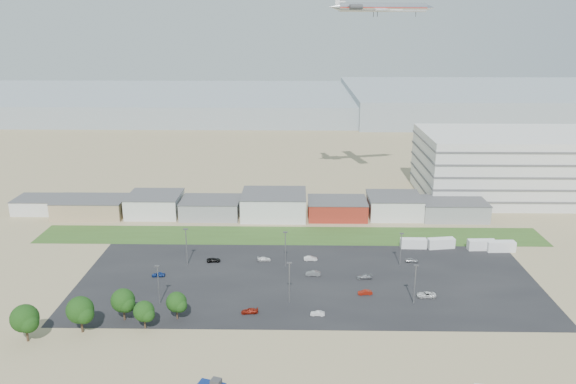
{
  "coord_description": "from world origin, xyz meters",
  "views": [
    {
      "loc": [
        2.09,
        -114.57,
        65.63
      ],
      "look_at": [
        -0.24,
        22.0,
        23.72
      ],
      "focal_mm": 35.0,
      "sensor_mm": 36.0,
      "label": 1
    }
  ],
  "objects_px": {
    "airliner": "(383,7)",
    "parked_car_3": "(250,311)",
    "box_trailer_a": "(413,243)",
    "parked_car_5": "(158,274)",
    "parked_car_13": "(318,313)",
    "parked_car_7": "(313,273)",
    "tree_far_left": "(25,321)",
    "parked_car_6": "(264,259)",
    "parked_car_8": "(412,260)",
    "parked_car_1": "(365,292)",
    "parked_car_9": "(214,260)",
    "parked_car_0": "(426,295)",
    "parked_car_11": "(311,258)",
    "parked_car_12": "(364,277)"
  },
  "relations": [
    {
      "from": "parked_car_13",
      "to": "parked_car_1",
      "type": "bearing_deg",
      "value": 134.9
    },
    {
      "from": "airliner",
      "to": "parked_car_9",
      "type": "height_order",
      "value": "airliner"
    },
    {
      "from": "parked_car_5",
      "to": "parked_car_12",
      "type": "distance_m",
      "value": 54.99
    },
    {
      "from": "airliner",
      "to": "parked_car_9",
      "type": "xyz_separation_m",
      "value": [
        -53.51,
        -62.26,
        -69.46
      ]
    },
    {
      "from": "tree_far_left",
      "to": "airliner",
      "type": "height_order",
      "value": "airliner"
    },
    {
      "from": "parked_car_3",
      "to": "parked_car_5",
      "type": "bearing_deg",
      "value": -132.42
    },
    {
      "from": "box_trailer_a",
      "to": "parked_car_7",
      "type": "height_order",
      "value": "box_trailer_a"
    },
    {
      "from": "tree_far_left",
      "to": "parked_car_7",
      "type": "xyz_separation_m",
      "value": [
        61.81,
        33.15,
        -4.11
      ]
    },
    {
      "from": "airliner",
      "to": "parked_car_3",
      "type": "relative_size",
      "value": 10.03
    },
    {
      "from": "parked_car_9",
      "to": "parked_car_0",
      "type": "bearing_deg",
      "value": -115.35
    },
    {
      "from": "parked_car_0",
      "to": "parked_car_11",
      "type": "height_order",
      "value": "parked_car_0"
    },
    {
      "from": "parked_car_3",
      "to": "parked_car_11",
      "type": "bearing_deg",
      "value": 147.91
    },
    {
      "from": "tree_far_left",
      "to": "parked_car_9",
      "type": "bearing_deg",
      "value": 50.96
    },
    {
      "from": "airliner",
      "to": "parked_car_6",
      "type": "bearing_deg",
      "value": -136.78
    },
    {
      "from": "parked_car_3",
      "to": "parked_car_9",
      "type": "distance_m",
      "value": 31.63
    },
    {
      "from": "parked_car_11",
      "to": "parked_car_3",
      "type": "bearing_deg",
      "value": 151.13
    },
    {
      "from": "parked_car_5",
      "to": "parked_car_6",
      "type": "distance_m",
      "value": 29.72
    },
    {
      "from": "tree_far_left",
      "to": "parked_car_6",
      "type": "xyz_separation_m",
      "value": [
        48.1,
        42.59,
        -4.22
      ]
    },
    {
      "from": "box_trailer_a",
      "to": "parked_car_5",
      "type": "relative_size",
      "value": 2.21
    },
    {
      "from": "parked_car_0",
      "to": "parked_car_6",
      "type": "bearing_deg",
      "value": -116.84
    },
    {
      "from": "box_trailer_a",
      "to": "parked_car_12",
      "type": "height_order",
      "value": "box_trailer_a"
    },
    {
      "from": "parked_car_1",
      "to": "parked_car_3",
      "type": "bearing_deg",
      "value": -75.86
    },
    {
      "from": "parked_car_6",
      "to": "parked_car_11",
      "type": "bearing_deg",
      "value": -92.62
    },
    {
      "from": "airliner",
      "to": "parked_car_11",
      "type": "height_order",
      "value": "airliner"
    },
    {
      "from": "parked_car_7",
      "to": "tree_far_left",
      "type": "bearing_deg",
      "value": -57.57
    },
    {
      "from": "parked_car_0",
      "to": "parked_car_3",
      "type": "height_order",
      "value": "parked_car_0"
    },
    {
      "from": "parked_car_7",
      "to": "parked_car_9",
      "type": "relative_size",
      "value": 1.02
    },
    {
      "from": "parked_car_1",
      "to": "parked_car_5",
      "type": "relative_size",
      "value": 1.02
    },
    {
      "from": "parked_car_6",
      "to": "parked_car_13",
      "type": "relative_size",
      "value": 1.14
    },
    {
      "from": "parked_car_1",
      "to": "parked_car_5",
      "type": "height_order",
      "value": "parked_car_5"
    },
    {
      "from": "parked_car_3",
      "to": "parked_car_8",
      "type": "height_order",
      "value": "parked_car_8"
    },
    {
      "from": "parked_car_7",
      "to": "parked_car_8",
      "type": "bearing_deg",
      "value": 112.31
    },
    {
      "from": "parked_car_6",
      "to": "parked_car_13",
      "type": "xyz_separation_m",
      "value": [
        14.19,
        -30.72,
        -0.0
      ]
    },
    {
      "from": "box_trailer_a",
      "to": "parked_car_6",
      "type": "height_order",
      "value": "box_trailer_a"
    },
    {
      "from": "airliner",
      "to": "parked_car_9",
      "type": "relative_size",
      "value": 10.21
    },
    {
      "from": "parked_car_1",
      "to": "parked_car_8",
      "type": "relative_size",
      "value": 1.02
    },
    {
      "from": "airliner",
      "to": "parked_car_0",
      "type": "relative_size",
      "value": 8.48
    },
    {
      "from": "parked_car_0",
      "to": "parked_car_6",
      "type": "distance_m",
      "value": 46.47
    },
    {
      "from": "parked_car_3",
      "to": "parked_car_6",
      "type": "height_order",
      "value": "parked_car_3"
    },
    {
      "from": "parked_car_13",
      "to": "parked_car_7",
      "type": "bearing_deg",
      "value": -174.81
    },
    {
      "from": "tree_far_left",
      "to": "parked_car_7",
      "type": "distance_m",
      "value": 70.26
    },
    {
      "from": "parked_car_6",
      "to": "parked_car_1",
      "type": "bearing_deg",
      "value": -132.1
    },
    {
      "from": "parked_car_7",
      "to": "parked_car_11",
      "type": "distance_m",
      "value": 9.96
    },
    {
      "from": "parked_car_5",
      "to": "parked_car_6",
      "type": "relative_size",
      "value": 0.93
    },
    {
      "from": "parked_car_11",
      "to": "parked_car_12",
      "type": "xyz_separation_m",
      "value": [
        14.02,
        -11.63,
        -0.03
      ]
    },
    {
      "from": "box_trailer_a",
      "to": "parked_car_6",
      "type": "relative_size",
      "value": 2.05
    },
    {
      "from": "tree_far_left",
      "to": "parked_car_5",
      "type": "height_order",
      "value": "tree_far_left"
    },
    {
      "from": "parked_car_11",
      "to": "parked_car_13",
      "type": "distance_m",
      "value": 31.24
    },
    {
      "from": "tree_far_left",
      "to": "parked_car_0",
      "type": "relative_size",
      "value": 2.03
    },
    {
      "from": "parked_car_11",
      "to": "parked_car_12",
      "type": "height_order",
      "value": "parked_car_11"
    }
  ]
}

